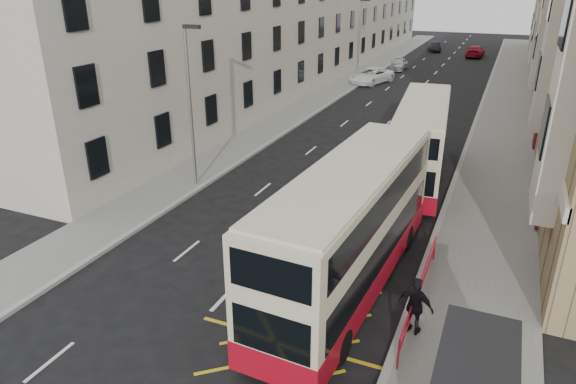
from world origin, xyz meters
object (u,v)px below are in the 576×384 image
at_px(double_decker_rear, 420,141).
at_px(white_van, 371,76).
at_px(car_red, 475,51).
at_px(street_lamp_far, 360,37).
at_px(pedestrian_far, 416,306).
at_px(car_dark, 434,47).
at_px(pedestrian_mid, 489,349).
at_px(car_silver, 399,64).
at_px(street_lamp_near, 191,99).
at_px(double_decker_front, 350,229).

bearing_deg(double_decker_rear, white_van, 104.32).
bearing_deg(car_red, street_lamp_far, 71.22).
relative_size(pedestrian_far, car_dark, 0.48).
distance_m(double_decker_rear, pedestrian_mid, 15.11).
xyz_separation_m(street_lamp_far, car_silver, (2.05, 9.95, -3.93)).
bearing_deg(street_lamp_far, pedestrian_far, -71.40).
xyz_separation_m(street_lamp_near, car_red, (9.36, 54.58, -3.88)).
bearing_deg(double_decker_front, street_lamp_near, 152.57).
relative_size(double_decker_rear, pedestrian_far, 5.73).
bearing_deg(car_dark, car_red, -46.37).
bearing_deg(double_decker_rear, car_silver, 97.92).
bearing_deg(pedestrian_far, white_van, -61.02).
height_order(double_decker_rear, car_red, double_decker_rear).
bearing_deg(pedestrian_mid, street_lamp_near, 128.00).
xyz_separation_m(street_lamp_far, pedestrian_far, (12.70, -37.73, -3.54)).
relative_size(street_lamp_near, car_dark, 2.04).
bearing_deg(double_decker_rear, car_dark, 91.81).
xyz_separation_m(street_lamp_near, white_van, (1.15, 30.97, -3.86)).
distance_m(pedestrian_mid, pedestrian_far, 2.38).
height_order(street_lamp_near, car_dark, street_lamp_near).
xyz_separation_m(double_decker_rear, car_red, (-1.04, 48.92, -1.40)).
bearing_deg(street_lamp_near, car_silver, 87.06).
distance_m(street_lamp_near, white_van, 31.23).
relative_size(double_decker_rear, white_van, 1.94).
xyz_separation_m(street_lamp_far, double_decker_front, (10.05, -35.93, -2.32)).
xyz_separation_m(double_decker_front, pedestrian_far, (2.65, -1.80, -1.22)).
bearing_deg(car_red, white_van, 72.90).
xyz_separation_m(double_decker_rear, pedestrian_far, (2.30, -13.39, -1.07)).
height_order(car_dark, car_red, car_red).
xyz_separation_m(street_lamp_near, street_lamp_far, (0.00, 30.00, 0.00)).
height_order(street_lamp_far, car_red, street_lamp_far).
bearing_deg(car_red, car_dark, -28.04).
bearing_deg(street_lamp_far, pedestrian_mid, -69.02).
relative_size(double_decker_rear, car_silver, 2.62).
relative_size(double_decker_rear, car_dark, 2.76).
xyz_separation_m(street_lamp_near, double_decker_front, (10.05, -5.93, -2.32)).
relative_size(car_silver, car_red, 0.79).
height_order(street_lamp_far, double_decker_front, street_lamp_far).
bearing_deg(pedestrian_mid, car_dark, 78.15).
xyz_separation_m(double_decker_rear, white_van, (-9.25, 25.31, -1.39)).
distance_m(street_lamp_near, car_dark, 58.25).
bearing_deg(double_decker_rear, street_lamp_far, 107.38).
height_order(double_decker_rear, white_van, double_decker_rear).
xyz_separation_m(car_silver, car_red, (7.30, 14.63, 0.05)).
bearing_deg(car_dark, double_decker_rear, -98.69).
bearing_deg(street_lamp_far, street_lamp_near, -90.00).
bearing_deg(white_van, car_red, 88.40).
bearing_deg(white_van, double_decker_front, -58.87).
height_order(pedestrian_mid, car_dark, pedestrian_mid).
xyz_separation_m(white_van, car_silver, (0.90, 8.98, -0.07)).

